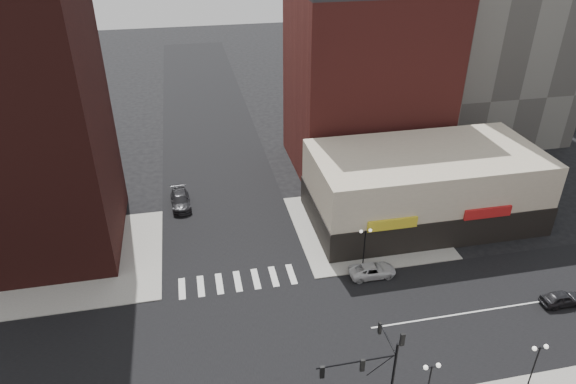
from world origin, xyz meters
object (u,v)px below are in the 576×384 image
object	(u,v)px
street_lamp_se_b	(537,356)
white_suv	(372,270)
street_lamp_se_a	(430,375)
dark_sedan_north	(180,200)
dark_sedan_east	(562,298)
traffic_signal	(378,365)
street_lamp_ne	(365,238)

from	to	relation	value
street_lamp_se_b	white_suv	distance (m)	16.13
street_lamp_se_a	dark_sedan_north	size ratio (longest dim) A/B	0.80
dark_sedan_east	traffic_signal	bearing A→B (deg)	110.92
street_lamp_ne	dark_sedan_north	xyz separation A→B (m)	(-16.88, 14.95, -2.53)
traffic_signal	dark_sedan_north	distance (m)	33.34
street_lamp_se_a	white_suv	distance (m)	14.79
street_lamp_se_a	dark_sedan_north	world-z (taller)	street_lamp_se_a
street_lamp_ne	white_suv	size ratio (longest dim) A/B	0.94
street_lamp_se_a	street_lamp_se_b	xyz separation A→B (m)	(8.00, 0.00, 0.00)
traffic_signal	dark_sedan_east	world-z (taller)	traffic_signal
dark_sedan_east	dark_sedan_north	distance (m)	39.83
traffic_signal	dark_sedan_north	bearing A→B (deg)	111.49
traffic_signal	dark_sedan_north	size ratio (longest dim) A/B	1.49
traffic_signal	dark_sedan_east	xyz separation A→B (m)	(19.99, 7.20, -4.32)
street_lamp_se_a	street_lamp_se_b	size ratio (longest dim) A/B	1.00
street_lamp_se_a	dark_sedan_east	bearing A→B (deg)	24.44
traffic_signal	white_suv	distance (m)	15.82
street_lamp_ne	dark_sedan_east	size ratio (longest dim) A/B	1.11
street_lamp_ne	dark_sedan_north	distance (m)	22.69
traffic_signal	street_lamp_ne	world-z (taller)	traffic_signal
street_lamp_se_a	dark_sedan_north	bearing A→B (deg)	117.17
dark_sedan_east	street_lamp_se_a	bearing A→B (deg)	115.54
street_lamp_se_b	dark_sedan_north	xyz separation A→B (m)	(-23.88, 30.95, -2.53)
street_lamp_se_b	traffic_signal	bearing A→B (deg)	179.18
street_lamp_se_a	dark_sedan_east	distance (m)	18.02
street_lamp_se_a	street_lamp_ne	size ratio (longest dim) A/B	1.00
dark_sedan_east	dark_sedan_north	size ratio (longest dim) A/B	0.72
street_lamp_ne	white_suv	bearing A→B (deg)	-75.12
street_lamp_se_a	street_lamp_ne	world-z (taller)	same
street_lamp_ne	street_lamp_se_a	bearing A→B (deg)	-93.58
dark_sedan_east	dark_sedan_north	world-z (taller)	dark_sedan_north
white_suv	street_lamp_ne	bearing A→B (deg)	15.19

